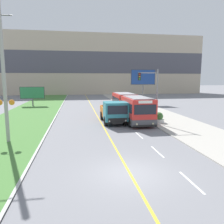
{
  "coord_description": "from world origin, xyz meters",
  "views": [
    {
      "loc": [
        -2.73,
        -10.77,
        5.04
      ],
      "look_at": [
        1.1,
        12.86,
        1.4
      ],
      "focal_mm": 35.0,
      "sensor_mm": 36.0,
      "label": 1
    }
  ],
  "objects_px": {
    "dump_truck": "(114,112)",
    "billboard_small": "(32,93)",
    "traffic_light_mast": "(152,90)",
    "planter_round_second": "(148,113)",
    "utility_pole_near": "(4,77)",
    "billboard_large": "(143,78)",
    "planter_round_far": "(133,105)",
    "planter_round_third": "(140,109)",
    "planter_round_near": "(159,118)",
    "city_bus": "(130,107)"
  },
  "relations": [
    {
      "from": "dump_truck",
      "to": "planter_round_near",
      "type": "distance_m",
      "value": 5.17
    },
    {
      "from": "billboard_small",
      "to": "city_bus",
      "type": "bearing_deg",
      "value": -46.48
    },
    {
      "from": "utility_pole_near",
      "to": "billboard_small",
      "type": "relative_size",
      "value": 2.52
    },
    {
      "from": "planter_round_second",
      "to": "billboard_large",
      "type": "bearing_deg",
      "value": 75.67
    },
    {
      "from": "traffic_light_mast",
      "to": "planter_round_second",
      "type": "bearing_deg",
      "value": 75.15
    },
    {
      "from": "billboard_large",
      "to": "planter_round_third",
      "type": "bearing_deg",
      "value": -109.18
    },
    {
      "from": "billboard_small",
      "to": "planter_round_far",
      "type": "relative_size",
      "value": 3.73
    },
    {
      "from": "billboard_large",
      "to": "billboard_small",
      "type": "relative_size",
      "value": 1.56
    },
    {
      "from": "traffic_light_mast",
      "to": "planter_round_far",
      "type": "relative_size",
      "value": 5.15
    },
    {
      "from": "planter_round_second",
      "to": "planter_round_far",
      "type": "relative_size",
      "value": 1.03
    },
    {
      "from": "traffic_light_mast",
      "to": "planter_round_near",
      "type": "height_order",
      "value": "traffic_light_mast"
    },
    {
      "from": "billboard_small",
      "to": "planter_round_far",
      "type": "bearing_deg",
      "value": -21.62
    },
    {
      "from": "billboard_small",
      "to": "planter_round_near",
      "type": "xyz_separation_m",
      "value": [
        17.42,
        -19.03,
        -1.83
      ]
    },
    {
      "from": "planter_round_far",
      "to": "dump_truck",
      "type": "bearing_deg",
      "value": -114.22
    },
    {
      "from": "city_bus",
      "to": "planter_round_far",
      "type": "height_order",
      "value": "city_bus"
    },
    {
      "from": "traffic_light_mast",
      "to": "planter_round_far",
      "type": "height_order",
      "value": "traffic_light_mast"
    },
    {
      "from": "planter_round_far",
      "to": "planter_round_second",
      "type": "bearing_deg",
      "value": -90.42
    },
    {
      "from": "traffic_light_mast",
      "to": "planter_round_near",
      "type": "xyz_separation_m",
      "value": [
        1.14,
        0.52,
        -3.27
      ]
    },
    {
      "from": "traffic_light_mast",
      "to": "planter_round_third",
      "type": "height_order",
      "value": "traffic_light_mast"
    },
    {
      "from": "planter_round_second",
      "to": "utility_pole_near",
      "type": "bearing_deg",
      "value": -148.12
    },
    {
      "from": "dump_truck",
      "to": "billboard_small",
      "type": "distance_m",
      "value": 22.31
    },
    {
      "from": "utility_pole_near",
      "to": "billboard_large",
      "type": "bearing_deg",
      "value": 52.2
    },
    {
      "from": "dump_truck",
      "to": "billboard_small",
      "type": "bearing_deg",
      "value": 123.55
    },
    {
      "from": "planter_round_far",
      "to": "city_bus",
      "type": "bearing_deg",
      "value": -107.26
    },
    {
      "from": "dump_truck",
      "to": "planter_round_far",
      "type": "distance_m",
      "value": 12.76
    },
    {
      "from": "billboard_large",
      "to": "planter_round_far",
      "type": "bearing_deg",
      "value": -118.89
    },
    {
      "from": "utility_pole_near",
      "to": "traffic_light_mast",
      "type": "height_order",
      "value": "utility_pole_near"
    },
    {
      "from": "billboard_small",
      "to": "planter_round_second",
      "type": "height_order",
      "value": "billboard_small"
    },
    {
      "from": "traffic_light_mast",
      "to": "billboard_small",
      "type": "relative_size",
      "value": 1.38
    },
    {
      "from": "planter_round_second",
      "to": "planter_round_third",
      "type": "bearing_deg",
      "value": 89.52
    },
    {
      "from": "planter_round_second",
      "to": "planter_round_far",
      "type": "bearing_deg",
      "value": 89.58
    },
    {
      "from": "utility_pole_near",
      "to": "city_bus",
      "type": "bearing_deg",
      "value": 35.18
    },
    {
      "from": "planter_round_second",
      "to": "planter_round_third",
      "type": "relative_size",
      "value": 1.11
    },
    {
      "from": "dump_truck",
      "to": "planter_round_near",
      "type": "relative_size",
      "value": 5.23
    },
    {
      "from": "city_bus",
      "to": "planter_round_far",
      "type": "relative_size",
      "value": 10.72
    },
    {
      "from": "dump_truck",
      "to": "planter_round_third",
      "type": "xyz_separation_m",
      "value": [
        5.2,
        7.59,
        -0.74
      ]
    },
    {
      "from": "billboard_large",
      "to": "planter_round_far",
      "type": "distance_m",
      "value": 8.96
    },
    {
      "from": "planter_round_second",
      "to": "planter_round_third",
      "type": "xyz_separation_m",
      "value": [
        0.03,
        4.03,
        -0.05
      ]
    },
    {
      "from": "dump_truck",
      "to": "planter_round_far",
      "type": "bearing_deg",
      "value": 65.78
    },
    {
      "from": "dump_truck",
      "to": "billboard_small",
      "type": "xyz_separation_m",
      "value": [
        -12.31,
        18.57,
        1.13
      ]
    },
    {
      "from": "traffic_light_mast",
      "to": "billboard_large",
      "type": "xyz_separation_m",
      "value": [
        4.98,
        19.34,
        1.3
      ]
    },
    {
      "from": "city_bus",
      "to": "billboard_large",
      "type": "xyz_separation_m",
      "value": [
        6.42,
        15.42,
        3.62
      ]
    },
    {
      "from": "dump_truck",
      "to": "traffic_light_mast",
      "type": "bearing_deg",
      "value": -13.87
    },
    {
      "from": "planter_round_near",
      "to": "planter_round_third",
      "type": "xyz_separation_m",
      "value": [
        0.1,
        8.05,
        -0.04
      ]
    },
    {
      "from": "city_bus",
      "to": "planter_round_far",
      "type": "distance_m",
      "value": 9.14
    },
    {
      "from": "city_bus",
      "to": "traffic_light_mast",
      "type": "xyz_separation_m",
      "value": [
        1.43,
        -3.92,
        2.32
      ]
    },
    {
      "from": "traffic_light_mast",
      "to": "planter_round_second",
      "type": "relative_size",
      "value": 4.98
    },
    {
      "from": "billboard_small",
      "to": "billboard_large",
      "type": "bearing_deg",
      "value": -0.57
    },
    {
      "from": "planter_round_near",
      "to": "planter_round_third",
      "type": "distance_m",
      "value": 8.05
    },
    {
      "from": "utility_pole_near",
      "to": "traffic_light_mast",
      "type": "bearing_deg",
      "value": 19.0
    }
  ]
}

